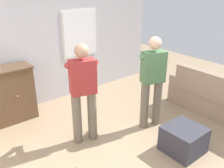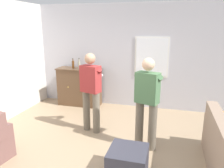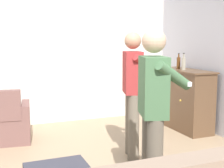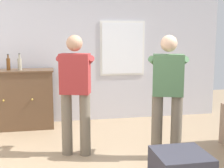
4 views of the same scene
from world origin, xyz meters
name	(u,v)px [view 2 (image 2 of 4)]	position (x,y,z in m)	size (l,w,h in m)	color
ground	(99,155)	(0.00, 0.00, 0.00)	(10.40, 10.40, 0.00)	#9E8466
wall_back_with_window	(130,56)	(0.02, 2.66, 1.40)	(5.20, 0.15, 2.80)	silver
sideboard_cabinet	(79,87)	(-1.34, 2.30, 0.53)	(1.23, 0.49, 1.06)	brown
bottle_wine_green	(79,65)	(-1.30, 2.24, 1.18)	(0.07, 0.07, 0.29)	gray
bottle_liquor_amber	(73,64)	(-1.50, 2.27, 1.18)	(0.06, 0.06, 0.28)	#593314
ottoman	(128,162)	(0.59, -0.38, 0.21)	(0.57, 0.57, 0.43)	#33333D
person_standing_left	(91,89)	(-0.44, 0.86, 0.94)	(0.53, 0.52, 1.68)	#6B6051
person_standing_right	(147,99)	(0.76, 0.49, 0.94)	(0.53, 0.52, 1.68)	#6B6051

